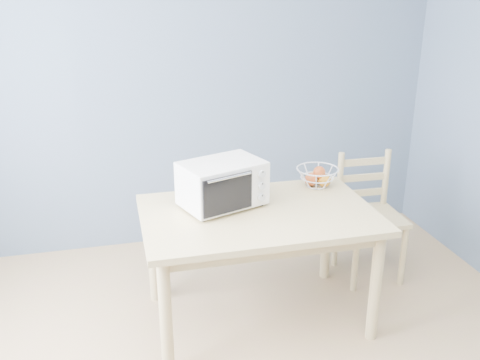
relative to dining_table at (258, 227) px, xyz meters
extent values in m
cube|color=slate|center=(-0.23, 1.25, 0.65)|extent=(4.00, 0.01, 2.60)
cube|color=#D9BE82|center=(0.00, 0.00, 0.08)|extent=(1.40, 0.90, 0.04)
cylinder|color=#D9BE82|center=(-0.62, -0.37, -0.29)|extent=(0.07, 0.07, 0.71)
cylinder|color=#D9BE82|center=(0.62, -0.37, -0.29)|extent=(0.07, 0.07, 0.71)
cylinder|color=#D9BE82|center=(-0.62, 0.37, -0.29)|extent=(0.07, 0.07, 0.71)
cylinder|color=#D9BE82|center=(0.62, 0.37, -0.29)|extent=(0.07, 0.07, 0.71)
cube|color=white|center=(-0.19, 0.14, 0.25)|extent=(0.57, 0.47, 0.27)
cube|color=black|center=(-0.25, 0.12, 0.25)|extent=(0.39, 0.37, 0.21)
cube|color=black|center=(-0.20, -0.04, 0.25)|extent=(0.31, 0.12, 0.23)
cylinder|color=silver|center=(-0.19, -0.06, 0.36)|extent=(0.28, 0.11, 0.02)
cube|color=white|center=(0.02, 0.04, 0.25)|extent=(0.13, 0.05, 0.25)
cylinder|color=black|center=(-0.35, -0.05, 0.11)|extent=(0.03, 0.03, 0.02)
cylinder|color=black|center=(0.04, 0.09, 0.11)|extent=(0.03, 0.03, 0.02)
cylinder|color=black|center=(-0.43, 0.19, 0.11)|extent=(0.03, 0.03, 0.02)
cylinder|color=black|center=(-0.04, 0.32, 0.11)|extent=(0.03, 0.03, 0.02)
cylinder|color=silver|center=(0.03, 0.03, 0.33)|extent=(0.05, 0.03, 0.05)
cylinder|color=silver|center=(0.03, 0.03, 0.25)|extent=(0.05, 0.03, 0.05)
cylinder|color=silver|center=(0.03, 0.03, 0.18)|extent=(0.05, 0.03, 0.05)
torus|color=silver|center=(0.49, 0.30, 0.23)|extent=(0.38, 0.38, 0.01)
torus|color=silver|center=(0.49, 0.30, 0.17)|extent=(0.29, 0.29, 0.01)
torus|color=silver|center=(0.49, 0.30, 0.11)|extent=(0.18, 0.18, 0.01)
sphere|color=red|center=(0.45, 0.31, 0.15)|extent=(0.09, 0.09, 0.09)
sphere|color=#C77A17|center=(0.54, 0.28, 0.15)|extent=(0.09, 0.09, 0.09)
sphere|color=tan|center=(0.50, 0.35, 0.15)|extent=(0.08, 0.08, 0.08)
sphere|color=red|center=(0.50, 0.29, 0.21)|extent=(0.08, 0.08, 0.08)
cube|color=#D9BE82|center=(0.93, 0.32, -0.18)|extent=(0.43, 0.43, 0.03)
cylinder|color=#D9BE82|center=(0.75, 0.15, -0.42)|extent=(0.04, 0.04, 0.45)
cylinder|color=#D9BE82|center=(1.11, 0.13, -0.42)|extent=(0.04, 0.04, 0.45)
cylinder|color=#D9BE82|center=(0.76, 0.51, -0.42)|extent=(0.04, 0.04, 0.45)
cylinder|color=#D9BE82|center=(1.12, 0.50, -0.42)|extent=(0.04, 0.04, 0.45)
cylinder|color=#D9BE82|center=(0.76, 0.51, 0.03)|extent=(0.04, 0.04, 0.45)
cylinder|color=#D9BE82|center=(1.12, 0.50, 0.03)|extent=(0.04, 0.04, 0.45)
cube|color=#D9BE82|center=(0.94, 0.50, -0.07)|extent=(0.36, 0.03, 0.05)
cube|color=#D9BE82|center=(0.94, 0.50, 0.05)|extent=(0.36, 0.03, 0.05)
cube|color=#D9BE82|center=(0.94, 0.50, 0.17)|extent=(0.36, 0.03, 0.05)
camera|label=1|loc=(-0.82, -2.83, 1.42)|focal=40.00mm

